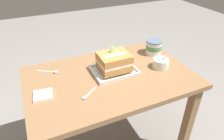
% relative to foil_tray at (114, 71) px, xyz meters
% --- Properties ---
extents(dining_table, '(1.13, 0.73, 0.70)m').
position_rel_foil_tray_xyz_m(dining_table, '(-0.05, -0.04, -0.11)').
color(dining_table, olive).
rests_on(dining_table, ground_plane).
extents(foil_tray, '(0.30, 0.24, 0.02)m').
position_rel_foil_tray_xyz_m(foil_tray, '(0.00, 0.00, 0.00)').
color(foil_tray, silver).
rests_on(foil_tray, dining_table).
extents(birthday_cake, '(0.21, 0.18, 0.17)m').
position_rel_foil_tray_xyz_m(birthday_cake, '(0.00, 0.00, 0.07)').
color(birthday_cake, '#C18642').
rests_on(birthday_cake, foil_tray).
extents(bowl_stack, '(0.12, 0.12, 0.11)m').
position_rel_foil_tray_xyz_m(bowl_stack, '(0.33, -0.08, 0.03)').
color(bowl_stack, silver).
rests_on(bowl_stack, dining_table).
extents(ice_cream_tub, '(0.13, 0.13, 0.11)m').
position_rel_foil_tray_xyz_m(ice_cream_tub, '(0.41, 0.12, 0.05)').
color(ice_cream_tub, white).
rests_on(ice_cream_tub, dining_table).
extents(serving_spoon_near_tray, '(0.12, 0.09, 0.01)m').
position_rel_foil_tray_xyz_m(serving_spoon_near_tray, '(-0.27, -0.18, -0.00)').
color(serving_spoon_near_tray, silver).
rests_on(serving_spoon_near_tray, dining_table).
extents(serving_spoon_by_bowls, '(0.14, 0.10, 0.01)m').
position_rel_foil_tray_xyz_m(serving_spoon_by_bowls, '(-0.39, 0.17, -0.00)').
color(serving_spoon_by_bowls, silver).
rests_on(serving_spoon_by_bowls, dining_table).
extents(napkin_pile, '(0.12, 0.12, 0.02)m').
position_rel_foil_tray_xyz_m(napkin_pile, '(-0.50, -0.07, 0.00)').
color(napkin_pile, white).
rests_on(napkin_pile, dining_table).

